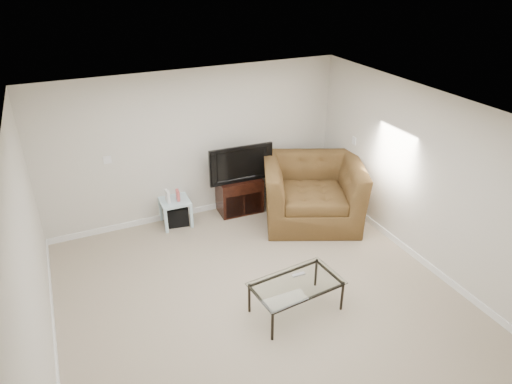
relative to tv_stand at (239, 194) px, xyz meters
name	(u,v)px	position (x,y,z in m)	size (l,w,h in m)	color
floor	(259,298)	(-0.66, -2.28, -0.31)	(5.00, 5.00, 0.00)	tan
ceiling	(260,115)	(-0.66, -2.28, 2.19)	(5.00, 5.00, 0.00)	white
wall_back	(195,145)	(-0.66, 0.22, 0.94)	(5.00, 0.02, 2.50)	silver
wall_left	(31,269)	(-3.16, -2.28, 0.94)	(0.02, 5.00, 2.50)	silver
wall_right	(422,179)	(1.84, -2.28, 0.94)	(0.02, 5.00, 2.50)	silver
plate_back	(107,160)	(-2.06, 0.21, 0.94)	(0.12, 0.02, 0.12)	white
plate_right_switch	(354,141)	(1.83, -0.68, 0.94)	(0.02, 0.09, 0.13)	white
plate_right_outlet	(359,198)	(1.83, -0.98, -0.01)	(0.02, 0.08, 0.12)	white
tv_stand	(239,194)	(0.00, 0.00, 0.00)	(0.74, 0.52, 0.62)	black
dvd_player	(239,185)	(0.00, -0.04, 0.21)	(0.42, 0.29, 0.06)	black
television	(239,162)	(0.00, -0.03, 0.63)	(1.02, 0.20, 0.63)	black
side_table	(176,212)	(-1.14, 0.00, -0.08)	(0.47, 0.47, 0.45)	silver
subwoofer	(177,214)	(-1.11, 0.02, -0.15)	(0.34, 0.34, 0.34)	black
game_console	(168,196)	(-1.25, -0.02, 0.24)	(0.05, 0.15, 0.21)	white
game_case	(178,195)	(-1.08, -0.02, 0.23)	(0.05, 0.13, 0.18)	#CC4C4C
recliner	(313,182)	(0.99, -0.80, 0.39)	(1.60, 1.04, 1.39)	#4C341E
coffee_table	(296,297)	(-0.34, -2.68, -0.09)	(1.11, 0.63, 0.43)	black
remote	(298,275)	(-0.24, -2.55, 0.14)	(0.17, 0.05, 0.02)	#B2B2B7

